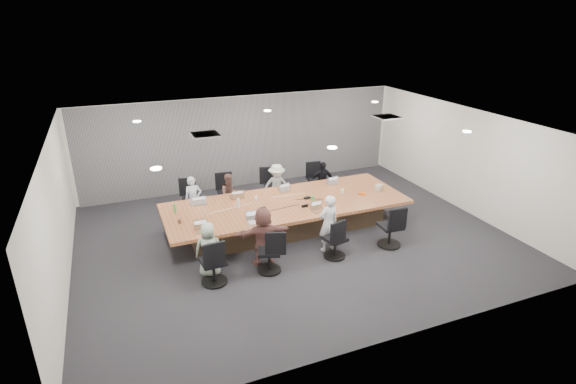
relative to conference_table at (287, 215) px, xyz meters
name	(u,v)px	position (x,y,z in m)	size (l,w,h in m)	color
floor	(294,237)	(0.00, -0.50, -0.40)	(10.00, 8.00, 0.00)	#28282D
ceiling	(295,125)	(0.00, -0.50, 2.40)	(10.00, 8.00, 0.00)	white
wall_back	(244,141)	(0.00, 3.50, 1.00)	(10.00, 2.80, 0.00)	silver
wall_front	(394,269)	(0.00, -4.50, 1.00)	(10.00, 2.80, 0.00)	silver
wall_left	(57,219)	(-5.00, -0.50, 1.00)	(8.00, 2.80, 0.00)	silver
wall_right	(464,159)	(5.00, -0.50, 1.00)	(8.00, 2.80, 0.00)	silver
curtain	(245,142)	(0.00, 3.42, 1.00)	(9.80, 0.04, 2.80)	gray
conference_table	(287,215)	(0.00, 0.00, 0.00)	(6.00, 2.20, 0.74)	#4A3726
chair_0	(191,202)	(-2.06, 1.70, 0.01)	(0.56, 0.56, 0.83)	black
chair_1	(227,196)	(-1.07, 1.70, 0.03)	(0.59, 0.59, 0.87)	black
chair_2	(273,189)	(0.25, 1.70, 0.03)	(0.58, 0.58, 0.85)	black
chair_3	(317,183)	(1.65, 1.70, 0.01)	(0.56, 0.56, 0.82)	black
chair_4	(213,265)	(-2.26, -1.70, 0.01)	(0.56, 0.56, 0.83)	black
chair_5	(269,255)	(-1.08, -1.70, 0.00)	(0.54, 0.54, 0.79)	black
chair_6	(335,242)	(0.48, -1.70, -0.02)	(0.51, 0.51, 0.76)	black
chair_7	(390,229)	(1.92, -1.70, 0.02)	(0.57, 0.57, 0.85)	black
person_0	(193,199)	(-2.06, 1.35, 0.21)	(0.45, 0.29, 1.22)	silver
laptop_0	(197,202)	(-2.06, 0.80, 0.35)	(0.35, 0.24, 0.02)	#B2B2B7
person_1	(230,195)	(-1.07, 1.35, 0.19)	(0.57, 0.44, 1.17)	brown
laptop_1	(236,197)	(-1.07, 0.80, 0.35)	(0.30, 0.21, 0.02)	#8C6647
person_2	(277,186)	(0.25, 1.35, 0.23)	(0.82, 0.47, 1.27)	#A3A9A3
laptop_2	(284,189)	(0.25, 0.80, 0.35)	(0.30, 0.21, 0.02)	#B2B2B7
person_3	(322,181)	(1.65, 1.35, 0.19)	(0.69, 0.29, 1.17)	black
laptop_3	(331,182)	(1.65, 0.80, 0.35)	(0.31, 0.22, 0.02)	#B2B2B7
person_4	(209,249)	(-2.26, -1.35, 0.19)	(0.58, 0.37, 1.18)	#98AC96
laptop_4	(203,231)	(-2.26, -0.80, 0.35)	(0.30, 0.21, 0.02)	#8C6647
person_5	(263,236)	(-1.08, -1.35, 0.26)	(1.23, 0.39, 1.32)	brown
laptop_5	(255,222)	(-1.08, -0.80, 0.35)	(0.31, 0.22, 0.02)	#B2B2B7
person_6	(328,223)	(0.48, -1.35, 0.28)	(0.50, 0.33, 1.36)	silver
laptop_6	(318,211)	(0.48, -0.80, 0.35)	(0.28, 0.19, 0.02)	#8C6647
bottle_green_left	(175,208)	(-2.65, 0.41, 0.45)	(0.06, 0.06, 0.23)	green
bottle_green_right	(313,201)	(0.50, -0.47, 0.47)	(0.07, 0.07, 0.26)	green
bottle_clear	(238,203)	(-1.20, 0.13, 0.46)	(0.07, 0.07, 0.23)	silver
cup_white_far	(256,198)	(-0.66, 0.40, 0.39)	(0.08, 0.08, 0.11)	white
cup_white_near	(342,191)	(1.58, 0.03, 0.39)	(0.08, 0.08, 0.10)	white
mug_brown	(180,221)	(-2.65, -0.21, 0.39)	(0.08, 0.08, 0.10)	brown
mic_left	(263,208)	(-0.66, -0.15, 0.35)	(0.15, 0.10, 0.03)	black
mic_right	(307,198)	(0.58, 0.04, 0.36)	(0.16, 0.11, 0.03)	black
stapler	(305,206)	(0.30, -0.44, 0.37)	(0.17, 0.04, 0.06)	black
canvas_bag	(379,187)	(2.58, -0.14, 0.40)	(0.25, 0.15, 0.13)	#B4A591
snack_packet	(362,194)	(2.01, -0.26, 0.36)	(0.17, 0.12, 0.04)	#CC4B06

